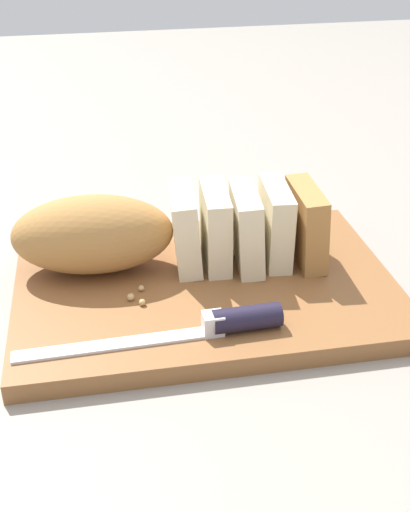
{
  "coord_description": "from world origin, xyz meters",
  "views": [
    {
      "loc": [
        -0.13,
        -0.59,
        0.4
      ],
      "look_at": [
        0.0,
        0.0,
        0.05
      ],
      "focal_mm": 45.41,
      "sensor_mm": 36.0,
      "label": 1
    }
  ],
  "objects": [
    {
      "name": "bread_knife",
      "position": [
        -0.01,
        -0.1,
        0.03
      ],
      "size": [
        0.26,
        0.02,
        0.02
      ],
      "rotation": [
        0.0,
        0.0,
        3.15
      ],
      "color": "silver",
      "rests_on": "cutting_board"
    },
    {
      "name": "crumb_stray_right",
      "position": [
        0.04,
        0.04,
        0.02
      ],
      "size": [
        0.0,
        0.0,
        0.0
      ],
      "primitive_type": "sphere",
      "color": "tan",
      "rests_on": "cutting_board"
    },
    {
      "name": "cutting_board",
      "position": [
        0.0,
        0.0,
        0.01
      ],
      "size": [
        0.42,
        0.29,
        0.02
      ],
      "primitive_type": "cube",
      "rotation": [
        0.0,
        0.0,
        -0.03
      ],
      "color": "brown",
      "rests_on": "ground_plane"
    },
    {
      "name": "bread_loaf",
      "position": [
        -0.04,
        0.04,
        0.06
      ],
      "size": [
        0.35,
        0.13,
        0.09
      ],
      "rotation": [
        0.0,
        0.0,
        -0.1
      ],
      "color": "#A8753D",
      "rests_on": "cutting_board"
    },
    {
      "name": "crumb_near_knife",
      "position": [
        -0.08,
        -0.02,
        0.02
      ],
      "size": [
        0.01,
        0.01,
        0.01
      ],
      "primitive_type": "sphere",
      "color": "tan",
      "rests_on": "cutting_board"
    },
    {
      "name": "ground_plane",
      "position": [
        0.0,
        0.0,
        0.0
      ],
      "size": [
        3.0,
        3.0,
        0.0
      ],
      "primitive_type": "plane",
      "color": "gray"
    },
    {
      "name": "crumb_near_loaf",
      "position": [
        -0.07,
        -0.04,
        0.02
      ],
      "size": [
        0.01,
        0.01,
        0.01
      ],
      "primitive_type": "sphere",
      "color": "tan",
      "rests_on": "cutting_board"
    },
    {
      "name": "crumb_stray_left",
      "position": [
        -0.07,
        -0.01,
        0.02
      ],
      "size": [
        0.01,
        0.01,
        0.01
      ],
      "primitive_type": "sphere",
      "color": "tan",
      "rests_on": "cutting_board"
    }
  ]
}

